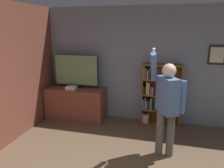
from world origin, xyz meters
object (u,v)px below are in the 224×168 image
object	(u,v)px
bookshelf	(157,95)
game_console	(71,88)
television	(76,71)
person	(167,102)

from	to	relation	value
bookshelf	game_console	bearing A→B (deg)	-171.15
television	person	distance (m)	2.50
television	game_console	distance (m)	0.44
television	game_console	xyz separation A→B (m)	(-0.05, -0.21, -0.38)
game_console	bookshelf	world-z (taller)	bookshelf
television	person	size ratio (longest dim) A/B	0.58
television	game_console	world-z (taller)	television
bookshelf	person	size ratio (longest dim) A/B	0.75
bookshelf	person	xyz separation A→B (m)	(0.23, -1.32, 0.29)
television	bookshelf	size ratio (longest dim) A/B	0.78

